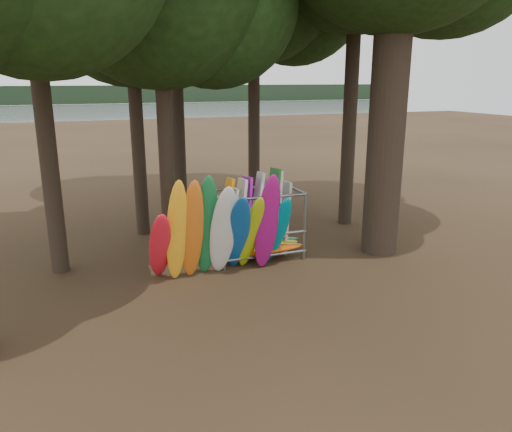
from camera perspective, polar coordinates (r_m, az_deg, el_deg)
name	(u,v)px	position (r m, az deg, el deg)	size (l,w,h in m)	color
ground	(259,277)	(14.58, 0.30, -6.97)	(120.00, 120.00, 0.00)	#47331E
lake	(101,120)	(72.94, -17.27, 10.40)	(160.00, 160.00, 0.00)	gray
far_shore	(84,95)	(122.71, -19.09, 12.97)	(160.00, 4.00, 4.00)	black
kayak_row	(222,232)	(14.13, -3.91, -1.78)	(4.22, 1.90, 3.23)	red
storage_rack	(256,226)	(15.82, 0.05, -1.19)	(3.04, 1.62, 2.86)	slate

